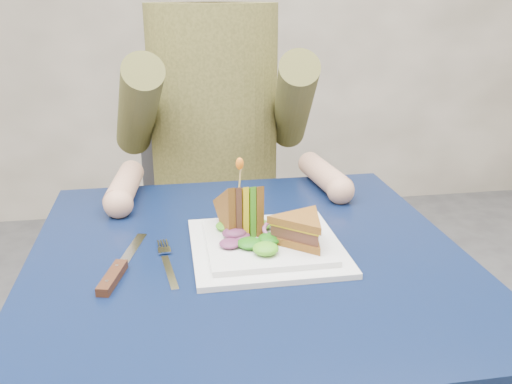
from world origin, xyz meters
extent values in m
cube|color=black|center=(0.00, 0.00, 0.71)|extent=(0.75, 0.75, 0.03)
cylinder|color=#595B5E|center=(-0.32, 0.32, 0.35)|extent=(0.04, 0.04, 0.70)
cylinder|color=#595B5E|center=(0.32, 0.32, 0.35)|extent=(0.04, 0.04, 0.70)
cube|color=#47474C|center=(0.00, 0.61, 0.45)|extent=(0.42, 0.40, 0.04)
cube|color=#47474C|center=(0.00, 0.79, 0.70)|extent=(0.42, 0.03, 0.46)
cylinder|color=#47474C|center=(-0.18, 0.44, 0.21)|extent=(0.02, 0.02, 0.43)
cylinder|color=#47474C|center=(0.18, 0.44, 0.21)|extent=(0.02, 0.02, 0.43)
cylinder|color=#47474C|center=(-0.18, 0.78, 0.21)|extent=(0.02, 0.02, 0.43)
cylinder|color=#47474C|center=(0.18, 0.78, 0.21)|extent=(0.02, 0.02, 0.43)
cylinder|color=brown|center=(0.00, 0.59, 0.87)|extent=(0.34, 0.34, 0.52)
cylinder|color=brown|center=(-0.20, 0.50, 0.89)|extent=(0.15, 0.39, 0.31)
cylinder|color=tan|center=(-0.23, 0.30, 0.76)|extent=(0.08, 0.20, 0.06)
sphere|color=tan|center=(-0.23, 0.20, 0.76)|extent=(0.06, 0.06, 0.06)
cylinder|color=brown|center=(0.20, 0.50, 0.89)|extent=(0.15, 0.39, 0.31)
cylinder|color=tan|center=(0.23, 0.30, 0.76)|extent=(0.08, 0.20, 0.06)
sphere|color=tan|center=(0.23, 0.20, 0.76)|extent=(0.06, 0.06, 0.06)
cube|color=white|center=(0.03, 0.00, 0.73)|extent=(0.26, 0.26, 0.01)
cube|color=white|center=(0.03, 0.00, 0.74)|extent=(0.21, 0.21, 0.01)
cube|color=silver|center=(-0.14, -0.06, 0.73)|extent=(0.03, 0.12, 0.00)
cube|color=silver|center=(-0.14, 0.02, 0.73)|extent=(0.02, 0.02, 0.00)
cube|color=silver|center=(-0.15, 0.05, 0.73)|extent=(0.01, 0.03, 0.00)
cube|color=silver|center=(-0.15, 0.05, 0.73)|extent=(0.01, 0.03, 0.00)
cube|color=silver|center=(-0.14, 0.05, 0.73)|extent=(0.01, 0.03, 0.00)
cube|color=silver|center=(-0.14, 0.05, 0.73)|extent=(0.01, 0.03, 0.00)
cube|color=silver|center=(-0.20, 0.03, 0.73)|extent=(0.05, 0.14, 0.00)
cube|color=black|center=(-0.22, -0.07, 0.74)|extent=(0.04, 0.10, 0.01)
cylinder|color=silver|center=(-0.22, -0.05, 0.74)|extent=(0.01, 0.01, 0.00)
cylinder|color=silver|center=(-0.23, -0.09, 0.74)|extent=(0.01, 0.01, 0.00)
cylinder|color=tan|center=(-0.01, 0.05, 0.85)|extent=(0.01, 0.01, 0.06)
ellipsoid|color=orange|center=(-0.01, 0.05, 0.88)|extent=(0.01, 0.01, 0.02)
torus|color=#9E4C7A|center=(0.05, 0.01, 0.77)|extent=(0.04, 0.04, 0.02)
camera|label=1|loc=(-0.13, -0.84, 1.16)|focal=38.00mm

